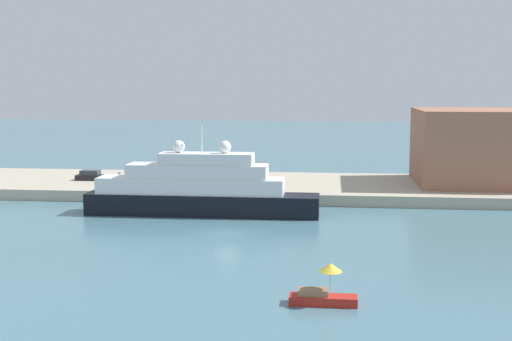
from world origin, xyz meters
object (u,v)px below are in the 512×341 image
Objects in this scene: large_yacht at (199,190)px; small_motorboat at (323,292)px; mooring_bollard at (243,189)px; person_figure at (119,178)px; work_barge at (124,204)px; harbor_building at (486,147)px; parked_car at (91,176)px.

small_motorboat is at bearing -64.42° from large_yacht.
small_motorboat reaches higher than mooring_bollard.
person_figure reaches higher than small_motorboat.
work_barge is 48.73m from harbor_building.
harbor_building is 49.79m from person_figure.
mooring_bollard is at bearing -19.72° from parked_car.
harbor_building is 10.45× the size of person_figure.
large_yacht reaches higher than mooring_bollard.
person_figure is 2.04× the size of mooring_bollard.
parked_car is (-8.69, 12.95, 1.56)m from work_barge.
large_yacht is 40.67m from harbor_building.
large_yacht reaches higher than person_figure.
harbor_building is (45.74, 15.69, 5.99)m from work_barge.
harbor_building reaches higher than mooring_bollard.
large_yacht is 1.44× the size of harbor_building.
mooring_bollard is (22.68, -8.13, -0.16)m from parked_car.
parked_car is at bearing 125.43° from small_motorboat.
large_yacht is at bearing -40.84° from parked_car.
small_motorboat is at bearing -54.57° from parked_car.
large_yacht is 30.66× the size of mooring_bollard.
work_barge is 10.09m from person_figure.
parked_car is 6.38m from person_figure.
large_yacht is 10.58m from work_barge.
person_figure is at bearing 110.37° from work_barge.
mooring_bollard is at bearing 19.02° from work_barge.
small_motorboat is at bearing -113.26° from harbor_building.
harbor_building is (35.91, 18.75, 3.57)m from large_yacht.
work_barge is (-24.50, 33.71, -0.47)m from small_motorboat.
harbor_building reaches higher than large_yacht.
parked_car is 2.44× the size of person_figure.
large_yacht is 24.50m from parked_car.
parked_car is at bearing 160.28° from mooring_bollard.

